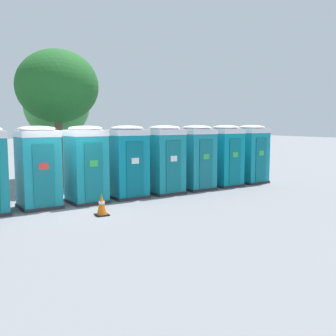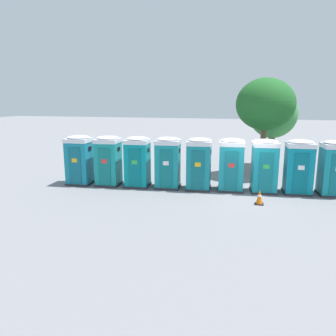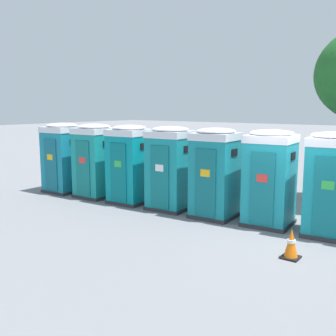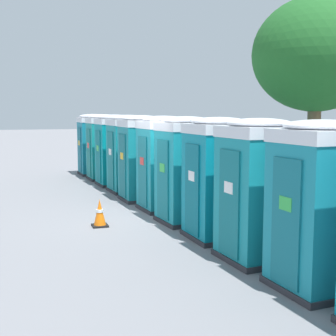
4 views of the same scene
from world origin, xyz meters
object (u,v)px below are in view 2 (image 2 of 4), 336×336
portapotty_1 (108,160)px  portapotty_5 (231,164)px  portapotty_2 (138,161)px  street_tree_0 (273,114)px  portapotty_4 (199,164)px  portapotty_6 (264,166)px  portapotty_7 (299,167)px  portapotty_8 (334,168)px  portapotty_3 (168,162)px  street_tree_1 (265,105)px  portapotty_0 (80,160)px  traffic_cone (260,197)px

portapotty_1 → portapotty_5: 6.18m
portapotty_2 → street_tree_0: 9.77m
portapotty_4 → portapotty_6: size_ratio=1.00×
portapotty_7 → portapotty_8: size_ratio=1.00×
portapotty_3 → portapotty_8: same height
street_tree_0 → street_tree_1: street_tree_1 is taller
portapotty_0 → portapotty_4: 6.18m
portapotty_4 → portapotty_1: bearing=-176.3°
portapotty_4 → portapotty_5: same height
portapotty_2 → portapotty_6: same height
portapotty_2 → traffic_cone: (5.95, -1.56, -0.97)m
portapotty_3 → traffic_cone: (4.41, -1.70, -0.97)m
portapotty_4 → portapotty_6: (3.08, 0.27, 0.00)m
portapotty_2 → street_tree_0: size_ratio=0.51×
portapotty_6 → portapotty_7: same height
portapotty_1 → portapotty_6: bearing=4.2°
portapotty_7 → portapotty_6: bearing=-174.3°
portapotty_3 → portapotty_7: (6.17, 0.47, -0.00)m
street_tree_1 → portapotty_8: bearing=-47.1°
street_tree_1 → portapotty_5: bearing=-113.5°
street_tree_1 → portapotty_2: bearing=-147.2°
portapotty_0 → portapotty_3: (4.62, 0.39, 0.00)m
portapotty_1 → portapotty_6: size_ratio=1.00×
portapotty_2 → portapotty_3: size_ratio=1.00×
portapotty_1 → portapotty_4: bearing=3.7°
portapotty_6 → street_tree_1: size_ratio=0.46×
portapotty_2 → portapotty_3: 1.55m
portapotty_0 → portapotty_3: size_ratio=1.00×
portapotty_6 → portapotty_8: same height
portapotty_2 → street_tree_1: (6.18, 3.99, 2.78)m
street_tree_1 → traffic_cone: 6.70m
portapotty_1 → portapotty_6: (7.71, 0.56, 0.00)m
portapotty_4 → street_tree_1: size_ratio=0.46×
street_tree_0 → traffic_cone: bearing=-95.9°
portapotty_3 → portapotty_0: bearing=-175.2°
portapotty_4 → traffic_cone: (2.86, -1.75, -0.97)m
portapotty_3 → portapotty_5: size_ratio=1.00×
portapotty_4 → portapotty_8: (6.16, 0.50, -0.00)m
portapotty_7 → portapotty_4: bearing=-174.8°
portapotty_0 → portapotty_5: (7.70, 0.64, 0.00)m
portapotty_8 → portapotty_4: bearing=-175.4°
portapotty_1 → street_tree_0: (8.34, 6.79, 2.12)m
portapotty_3 → street_tree_1: bearing=39.6°
portapotty_5 → traffic_cone: size_ratio=3.97×
portapotty_1 → portapotty_5: bearing=4.6°
portapotty_7 → traffic_cone: 2.96m
portapotty_2 → portapotty_5: size_ratio=1.00×
portapotty_1 → portapotty_4: (4.63, 0.30, 0.00)m
portapotty_5 → portapotty_7: size_ratio=1.00×
portapotty_5 → portapotty_1: bearing=-175.4°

